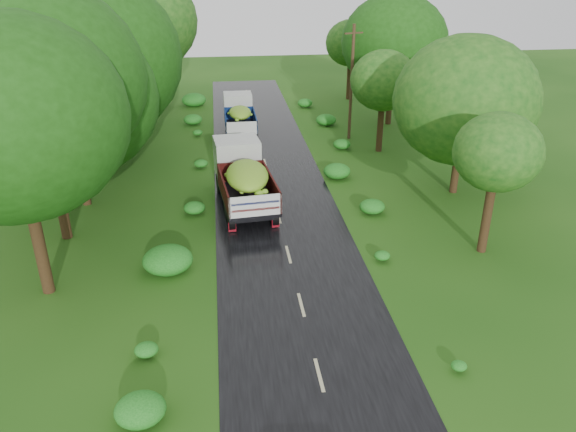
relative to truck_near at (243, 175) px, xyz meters
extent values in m
plane|color=#19460F|center=(1.69, -13.88, -1.69)|extent=(120.00, 120.00, 0.00)
cube|color=black|center=(1.69, -8.88, -1.68)|extent=(6.50, 80.00, 0.02)
cube|color=#BFB78C|center=(1.69, -13.88, -1.66)|extent=(0.12, 1.60, 0.00)
cube|color=#BFB78C|center=(1.69, -9.88, -1.66)|extent=(0.12, 1.60, 0.00)
cube|color=#BFB78C|center=(1.69, -5.88, -1.66)|extent=(0.12, 1.60, 0.00)
cube|color=#BFB78C|center=(1.69, -1.88, -1.66)|extent=(0.12, 1.60, 0.00)
cube|color=#BFB78C|center=(1.69, 2.12, -1.66)|extent=(0.12, 1.60, 0.00)
cube|color=#BFB78C|center=(1.69, 6.12, -1.66)|extent=(0.12, 1.60, 0.00)
cube|color=#BFB78C|center=(1.69, 10.12, -1.66)|extent=(0.12, 1.60, 0.00)
cube|color=#BFB78C|center=(1.69, 14.12, -1.66)|extent=(0.12, 1.60, 0.00)
cube|color=#BFB78C|center=(1.69, 18.12, -1.66)|extent=(0.12, 1.60, 0.00)
cube|color=#BFB78C|center=(1.69, 22.12, -1.66)|extent=(0.12, 1.60, 0.00)
cube|color=#BFB78C|center=(1.69, 26.12, -1.66)|extent=(0.12, 1.60, 0.00)
cube|color=black|center=(0.03, -0.35, -0.97)|extent=(2.52, 6.40, 0.31)
cylinder|color=black|center=(-1.26, 1.80, -1.13)|extent=(0.42, 1.13, 1.11)
cylinder|color=black|center=(0.88, 2.01, -1.13)|extent=(0.42, 1.13, 1.11)
cylinder|color=black|center=(-0.90, -1.87, -1.13)|extent=(0.42, 1.13, 1.11)
cylinder|color=black|center=(1.24, -1.66, -1.13)|extent=(0.42, 1.13, 1.11)
cylinder|color=black|center=(-0.78, -3.00, -1.13)|extent=(0.42, 1.13, 1.11)
cylinder|color=black|center=(1.36, -2.79, -1.13)|extent=(0.42, 1.13, 1.11)
cube|color=maroon|center=(-0.75, -3.37, -1.38)|extent=(0.38, 0.08, 0.50)
cube|color=maroon|center=(1.39, -3.16, -1.38)|extent=(0.38, 0.08, 0.50)
cube|color=silver|center=(-0.21, 2.13, 0.24)|extent=(2.64, 2.34, 2.11)
cube|color=black|center=(0.15, -1.51, -0.72)|extent=(3.01, 4.99, 0.18)
cube|color=#450D0C|center=(-1.07, -1.63, -0.11)|extent=(0.56, 4.75, 1.05)
cube|color=#450D0C|center=(1.37, -1.39, -0.11)|extent=(0.56, 4.75, 1.05)
cube|color=#450D0C|center=(-0.08, 0.82, -0.11)|extent=(2.55, 0.34, 1.05)
cube|color=silver|center=(0.38, -3.84, -0.11)|extent=(2.55, 0.34, 1.05)
ellipsoid|color=#5E971B|center=(0.15, -1.51, 0.55)|extent=(2.53, 4.20, 1.11)
cube|color=black|center=(0.40, 12.59, -1.07)|extent=(1.67, 5.39, 0.27)
cylinder|color=black|center=(-0.54, 14.54, -1.21)|extent=(0.27, 0.96, 0.96)
cylinder|color=black|center=(1.32, 14.55, -1.21)|extent=(0.27, 0.96, 0.96)
cylinder|color=black|center=(-0.52, 11.36, -1.21)|extent=(0.27, 0.96, 0.96)
cylinder|color=black|center=(1.33, 11.37, -1.21)|extent=(0.27, 0.96, 0.96)
cylinder|color=black|center=(-0.52, 10.39, -1.21)|extent=(0.27, 0.96, 0.96)
cylinder|color=black|center=(1.34, 10.40, -1.21)|extent=(0.27, 0.96, 0.96)
cube|color=maroon|center=(-0.51, 10.06, -1.42)|extent=(0.32, 0.04, 0.43)
cube|color=maroon|center=(1.34, 10.07, -1.42)|extent=(0.32, 0.04, 0.43)
cube|color=silver|center=(0.39, 14.74, -0.02)|extent=(2.12, 1.83, 1.81)
cube|color=black|center=(0.41, 11.59, -0.86)|extent=(2.22, 4.12, 0.15)
cube|color=navy|center=(-0.65, 11.58, -0.33)|extent=(0.10, 4.11, 0.91)
cube|color=navy|center=(1.47, 11.59, -0.33)|extent=(0.10, 4.11, 0.91)
cube|color=navy|center=(0.40, 13.60, -0.33)|extent=(2.20, 0.09, 0.91)
cube|color=silver|center=(0.42, 9.57, -0.33)|extent=(2.20, 0.09, 0.91)
ellipsoid|color=#5E971B|center=(0.41, 11.59, 0.24)|extent=(1.86, 3.46, 0.96)
cylinder|color=#382616|center=(8.22, 10.64, 2.30)|extent=(0.27, 0.27, 7.97)
cube|color=#382616|center=(8.22, 10.64, 5.69)|extent=(1.36, 0.50, 0.10)
cylinder|color=black|center=(-8.30, -7.63, 2.39)|extent=(0.48, 0.48, 8.15)
ellipsoid|color=#17480D|center=(-8.30, -7.63, 5.48)|extent=(4.05, 4.05, 3.64)
cylinder|color=black|center=(-8.64, -2.86, 2.59)|extent=(0.49, 0.49, 8.55)
ellipsoid|color=#17480D|center=(-8.64, -2.86, 5.84)|extent=(4.28, 4.28, 3.85)
cylinder|color=black|center=(-8.45, 1.03, 1.58)|extent=(0.44, 0.44, 6.54)
ellipsoid|color=#17480D|center=(-8.45, 1.03, 4.07)|extent=(4.20, 4.20, 3.78)
cylinder|color=black|center=(-8.84, 7.64, 2.09)|extent=(0.46, 0.46, 7.54)
ellipsoid|color=#17480D|center=(-8.84, 7.64, 4.95)|extent=(4.79, 4.79, 4.31)
cylinder|color=black|center=(-8.76, 13.22, 1.75)|extent=(0.45, 0.45, 6.88)
ellipsoid|color=#17480D|center=(-8.76, 13.22, 4.36)|extent=(4.01, 4.01, 3.61)
cylinder|color=black|center=(-9.14, 16.70, 2.39)|extent=(0.48, 0.48, 8.15)
ellipsoid|color=#17480D|center=(-9.14, 16.70, 5.49)|extent=(4.11, 4.11, 3.70)
cylinder|color=black|center=(-7.08, 21.72, 2.38)|extent=(0.48, 0.48, 8.13)
ellipsoid|color=#17480D|center=(-7.08, 21.72, 5.47)|extent=(4.31, 4.31, 3.88)
cylinder|color=black|center=(10.52, -6.61, 1.02)|extent=(0.41, 0.41, 5.42)
ellipsoid|color=#154E13|center=(10.52, -6.61, 3.08)|extent=(2.75, 2.75, 2.47)
cylinder|color=black|center=(11.90, 0.17, 1.29)|extent=(0.42, 0.42, 5.96)
ellipsoid|color=#154E13|center=(11.90, 0.17, 3.55)|extent=(3.92, 3.92, 3.52)
cylinder|color=black|center=(9.62, 7.65, 1.04)|extent=(0.41, 0.41, 5.45)
ellipsoid|color=#154E13|center=(9.62, 7.65, 3.11)|extent=(2.95, 2.95, 2.66)
cylinder|color=black|center=(12.12, 13.96, 1.83)|extent=(0.45, 0.45, 7.03)
ellipsoid|color=#154E13|center=(12.12, 13.96, 4.50)|extent=(3.97, 3.97, 3.58)
cylinder|color=black|center=(10.78, 22.21, 1.15)|extent=(0.42, 0.42, 5.67)
ellipsoid|color=#154E13|center=(10.78, 22.21, 3.30)|extent=(2.99, 2.99, 2.69)
camera|label=1|loc=(-1.09, -27.85, 10.87)|focal=35.00mm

